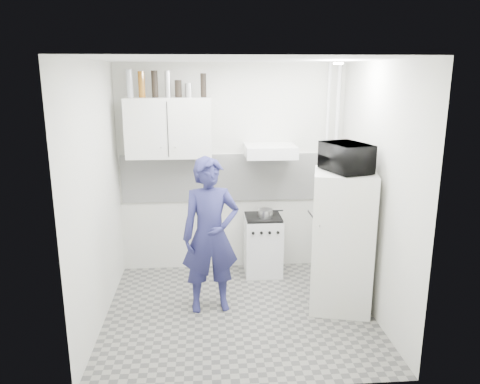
{
  "coord_description": "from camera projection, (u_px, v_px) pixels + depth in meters",
  "views": [
    {
      "loc": [
        -0.34,
        -4.5,
        2.49
      ],
      "look_at": [
        0.03,
        0.3,
        1.25
      ],
      "focal_mm": 35.0,
      "sensor_mm": 36.0,
      "label": 1
    }
  ],
  "objects": [
    {
      "name": "ceiling_spot_fixture",
      "position": [
        338.0,
        63.0,
        4.61
      ],
      "size": [
        0.1,
        0.1,
        0.02
      ],
      "primitive_type": "cylinder",
      "color": "white",
      "rests_on": "ceiling"
    },
    {
      "name": "bottle_c",
      "position": [
        155.0,
        84.0,
        5.37
      ],
      "size": [
        0.07,
        0.07,
        0.3
      ],
      "primitive_type": "cylinder",
      "color": "black",
      "rests_on": "upper_cabinet"
    },
    {
      "name": "stove_top",
      "position": [
        263.0,
        217.0,
        5.8
      ],
      "size": [
        0.44,
        0.44,
        0.03
      ],
      "primitive_type": "cube",
      "color": "black",
      "rests_on": "stove"
    },
    {
      "name": "canister_a",
      "position": [
        178.0,
        89.0,
        5.41
      ],
      "size": [
        0.08,
        0.08,
        0.2
      ],
      "primitive_type": "cylinder",
      "color": "black",
      "rests_on": "upper_cabinet"
    },
    {
      "name": "bottle_b",
      "position": [
        142.0,
        84.0,
        5.36
      ],
      "size": [
        0.08,
        0.08,
        0.3
      ],
      "primitive_type": "cylinder",
      "color": "brown",
      "rests_on": "upper_cabinet"
    },
    {
      "name": "stove",
      "position": [
        263.0,
        246.0,
        5.89
      ],
      "size": [
        0.45,
        0.45,
        0.73
      ],
      "primitive_type": "cube",
      "color": "white",
      "rests_on": "floor"
    },
    {
      "name": "bottle_d",
      "position": [
        168.0,
        84.0,
        5.38
      ],
      "size": [
        0.07,
        0.07,
        0.3
      ],
      "primitive_type": "cylinder",
      "color": "silver",
      "rests_on": "upper_cabinet"
    },
    {
      "name": "wall_right",
      "position": [
        376.0,
        192.0,
        4.77
      ],
      "size": [
        0.0,
        2.6,
        2.6
      ],
      "primitive_type": "plane",
      "rotation": [
        1.57,
        0.0,
        -1.57
      ],
      "color": "silver",
      "rests_on": "floor"
    },
    {
      "name": "pipe_b",
      "position": [
        325.0,
        169.0,
        5.88
      ],
      "size": [
        0.04,
        0.04,
        2.6
      ],
      "primitive_type": "cylinder",
      "color": "white",
      "rests_on": "floor"
    },
    {
      "name": "fridge",
      "position": [
        342.0,
        241.0,
        4.95
      ],
      "size": [
        0.76,
        0.76,
        1.5
      ],
      "primitive_type": "cube",
      "rotation": [
        0.0,
        0.0,
        -0.25
      ],
      "color": "silver",
      "rests_on": "floor"
    },
    {
      "name": "bottle_e",
      "position": [
        203.0,
        85.0,
        5.42
      ],
      "size": [
        0.07,
        0.07,
        0.27
      ],
      "primitive_type": "cylinder",
      "color": "black",
      "rests_on": "upper_cabinet"
    },
    {
      "name": "wall_left",
      "position": [
        96.0,
        197.0,
        4.56
      ],
      "size": [
        0.0,
        2.6,
        2.6
      ],
      "primitive_type": "plane",
      "rotation": [
        1.57,
        0.0,
        1.57
      ],
      "color": "silver",
      "rests_on": "floor"
    },
    {
      "name": "floor",
      "position": [
        239.0,
        312.0,
        4.99
      ],
      "size": [
        2.8,
        2.8,
        0.0
      ],
      "primitive_type": "plane",
      "color": "slate",
      "rests_on": "ground"
    },
    {
      "name": "ceiling",
      "position": [
        239.0,
        59.0,
        4.34
      ],
      "size": [
        2.8,
        2.8,
        0.0
      ],
      "primitive_type": "plane",
      "color": "white",
      "rests_on": "wall_back"
    },
    {
      "name": "wall_back",
      "position": [
        232.0,
        169.0,
        5.87
      ],
      "size": [
        2.8,
        0.0,
        2.8
      ],
      "primitive_type": "plane",
      "rotation": [
        1.57,
        0.0,
        0.0
      ],
      "color": "silver",
      "rests_on": "floor"
    },
    {
      "name": "saucepan",
      "position": [
        265.0,
        213.0,
        5.75
      ],
      "size": [
        0.18,
        0.18,
        0.1
      ],
      "primitive_type": "cylinder",
      "color": "silver",
      "rests_on": "stove_top"
    },
    {
      "name": "range_hood",
      "position": [
        270.0,
        151.0,
        5.59
      ],
      "size": [
        0.6,
        0.5,
        0.14
      ],
      "primitive_type": "cube",
      "color": "white",
      "rests_on": "wall_back"
    },
    {
      "name": "microwave",
      "position": [
        347.0,
        158.0,
        4.73
      ],
      "size": [
        0.61,
        0.5,
        0.29
      ],
      "primitive_type": "imported",
      "rotation": [
        0.0,
        0.0,
        1.88
      ],
      "color": "black",
      "rests_on": "fridge"
    },
    {
      "name": "bottle_a",
      "position": [
        130.0,
        84.0,
        5.35
      ],
      "size": [
        0.07,
        0.07,
        0.31
      ],
      "primitive_type": "cylinder",
      "color": "#B2B7BC",
      "rests_on": "upper_cabinet"
    },
    {
      "name": "person",
      "position": [
        210.0,
        236.0,
        4.88
      ],
      "size": [
        0.65,
        0.47,
        1.66
      ],
      "primitive_type": "imported",
      "rotation": [
        0.0,
        0.0,
        0.13
      ],
      "color": "navy",
      "rests_on": "floor"
    },
    {
      "name": "backsplash",
      "position": [
        232.0,
        177.0,
        5.88
      ],
      "size": [
        2.74,
        0.03,
        0.6
      ],
      "primitive_type": "cube",
      "color": "white",
      "rests_on": "wall_back"
    },
    {
      "name": "upper_cabinet",
      "position": [
        169.0,
        128.0,
        5.51
      ],
      "size": [
        1.0,
        0.35,
        0.7
      ],
      "primitive_type": "cube",
      "color": "silver",
      "rests_on": "wall_back"
    },
    {
      "name": "pipe_a",
      "position": [
        335.0,
        169.0,
        5.89
      ],
      "size": [
        0.05,
        0.05,
        2.6
      ],
      "primitive_type": "cylinder",
      "color": "white",
      "rests_on": "floor"
    },
    {
      "name": "canister_b",
      "position": [
        189.0,
        90.0,
        5.42
      ],
      "size": [
        0.09,
        0.09,
        0.16
      ],
      "primitive_type": "cylinder",
      "color": "silver",
      "rests_on": "upper_cabinet"
    }
  ]
}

